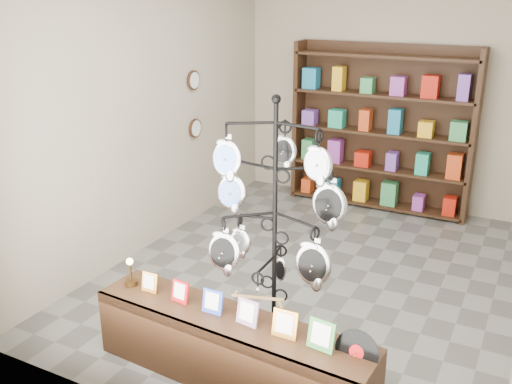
# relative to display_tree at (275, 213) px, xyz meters

# --- Properties ---
(ground) EXTENTS (5.00, 5.00, 0.00)m
(ground) POSITION_rel_display_tree_xyz_m (-0.22, 1.45, -1.24)
(ground) COLOR slate
(ground) RESTS_ON ground
(room_envelope) EXTENTS (5.00, 5.00, 5.00)m
(room_envelope) POSITION_rel_display_tree_xyz_m (-0.22, 1.45, 0.61)
(room_envelope) COLOR #ADA38B
(room_envelope) RESTS_ON ground
(display_tree) EXTENTS (1.10, 1.06, 2.15)m
(display_tree) POSITION_rel_display_tree_xyz_m (0.00, 0.00, 0.00)
(display_tree) COLOR black
(display_tree) RESTS_ON ground
(front_shelf) EXTENTS (2.28, 0.61, 0.80)m
(front_shelf) POSITION_rel_display_tree_xyz_m (-0.13, -0.48, -0.96)
(front_shelf) COLOR black
(front_shelf) RESTS_ON ground
(back_shelving) EXTENTS (2.42, 0.36, 2.20)m
(back_shelving) POSITION_rel_display_tree_xyz_m (-0.22, 3.75, -0.21)
(back_shelving) COLOR black
(back_shelving) RESTS_ON ground
(wall_clocks) EXTENTS (0.03, 0.24, 0.84)m
(wall_clocks) POSITION_rel_display_tree_xyz_m (-2.19, 2.25, 0.26)
(wall_clocks) COLOR black
(wall_clocks) RESTS_ON ground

